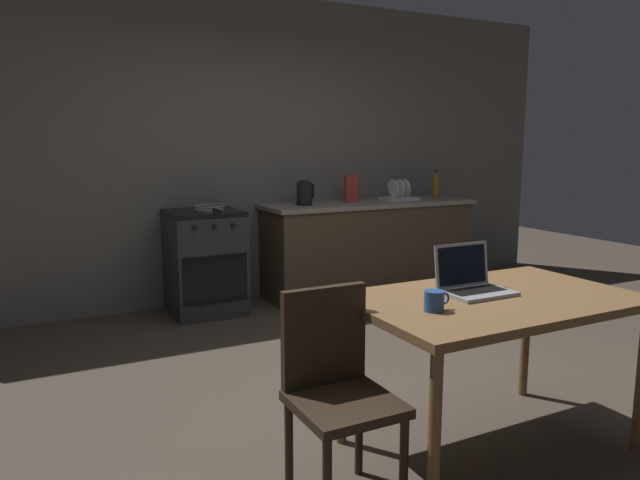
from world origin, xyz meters
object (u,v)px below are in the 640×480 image
dining_table (493,311)px  stove_oven (205,262)px  frying_pan (210,208)px  electric_kettle (304,193)px  laptop (473,283)px  cereal_box (351,189)px  bottle (436,185)px  coffee_mug (435,301)px  dish_rack (399,195)px  chair (336,382)px

dining_table → stove_oven: bearing=100.9°
frying_pan → electric_kettle: bearing=1.8°
laptop → cereal_box: bearing=62.0°
cereal_box → bottle: bearing=-4.1°
laptop → bottle: bottle is taller
stove_oven → electric_kettle: electric_kettle is taller
dining_table → coffee_mug: 0.42m
laptop → stove_oven: bearing=91.2°
laptop → cereal_box: (0.96, 2.80, 0.23)m
electric_kettle → cereal_box: cereal_box is taller
dish_rack → chair: bearing=-128.6°
stove_oven → dish_rack: 2.07m
laptop → frying_pan: (-0.46, 2.75, 0.12)m
frying_pan → cereal_box: 1.42m
chair → laptop: laptop is taller
coffee_mug → dining_table: bearing=9.9°
bottle → frying_pan: bearing=179.5°
laptop → dish_rack: bearing=52.5°
dining_table → frying_pan: (-0.51, 2.85, 0.24)m
chair → coffee_mug: size_ratio=7.02×
chair → stove_oven: bearing=100.6°
stove_oven → dining_table: size_ratio=0.67×
bottle → laptop: bearing=-125.2°
bottle → dining_table: bearing=-123.7°
bottle → coffee_mug: bearing=-128.3°
chair → bottle: (2.73, 2.84, 0.53)m
laptop → electric_kettle: size_ratio=1.41×
laptop → frying_pan: 2.79m
laptop → dish_rack: 3.17m
frying_pan → dish_rack: bearing=0.8°
stove_oven → bottle: bottle is taller
bottle → dish_rack: bottle is taller
dish_rack → bottle: bearing=-6.7°
stove_oven → cereal_box: bearing=0.9°
coffee_mug → dish_rack: dish_rack is taller
dining_table → coffee_mug: bearing=-170.1°
bottle → cereal_box: (-0.97, 0.07, -0.01)m
laptop → bottle: size_ratio=1.10×
chair → coffee_mug: (0.45, -0.05, 0.30)m
dining_table → chair: bearing=-179.0°
dining_table → coffee_mug: (-0.40, -0.07, 0.12)m
coffee_mug → frying_pan: bearing=92.0°
coffee_mug → cereal_box: 3.25m
stove_oven → coffee_mug: stove_oven is taller
stove_oven → frying_pan: frying_pan is taller
stove_oven → cereal_box: size_ratio=3.40×
frying_pan → bottle: bearing=-0.5°
chair → cereal_box: bearing=75.2°
cereal_box → stove_oven: bearing=-179.1°
stove_oven → frying_pan: 0.48m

